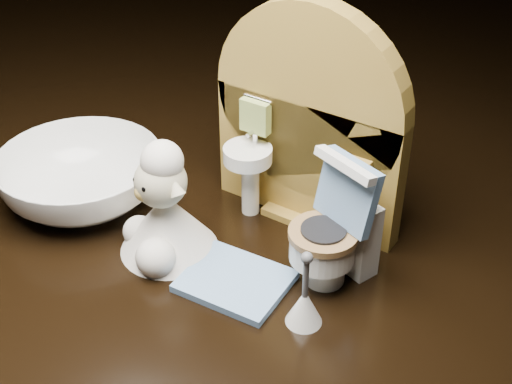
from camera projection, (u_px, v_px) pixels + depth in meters
backdrop_panel at (308, 130)px, 0.45m from camera, size 0.13×0.05×0.15m
toy_toilet at (336, 236)px, 0.42m from camera, size 0.05×0.06×0.08m
bath_mat at (235, 281)px, 0.43m from camera, size 0.06×0.05×0.00m
toilet_brush at (304, 304)px, 0.39m from camera, size 0.02×0.02×0.05m
plush_lamb at (164, 215)px, 0.44m from camera, size 0.06×0.06×0.08m
ceramic_bowl at (81, 178)px, 0.49m from camera, size 0.11×0.11×0.04m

